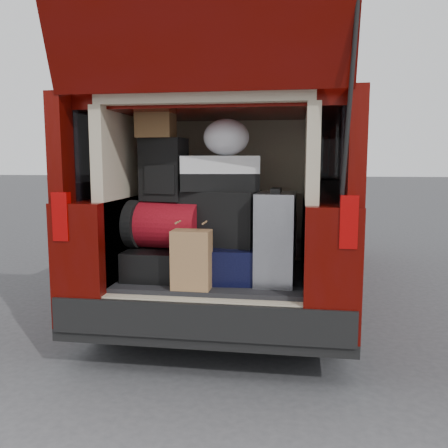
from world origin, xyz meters
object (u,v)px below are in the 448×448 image
(backpack, at_px, (164,170))
(red_duffel, at_px, (166,225))
(black_soft_case, at_px, (220,218))
(navy_hardshell, at_px, (224,261))
(silver_roller, at_px, (275,238))
(black_hardshell, at_px, (156,262))
(twotone_duffel, at_px, (220,173))
(kraft_bag, at_px, (192,260))

(backpack, bearing_deg, red_duffel, -51.77)
(black_soft_case, bearing_deg, navy_hardshell, -39.27)
(silver_roller, height_order, black_soft_case, black_soft_case)
(black_hardshell, height_order, silver_roller, silver_roller)
(black_soft_case, height_order, twotone_duffel, twotone_duffel)
(silver_roller, height_order, red_duffel, silver_roller)
(navy_hardshell, bearing_deg, backpack, 172.20)
(red_duffel, bearing_deg, black_hardshell, -156.61)
(red_duffel, bearing_deg, backpack, 124.88)
(silver_roller, bearing_deg, navy_hardshell, 170.63)
(black_hardshell, distance_m, backpack, 0.65)
(black_hardshell, xyz_separation_m, twotone_duffel, (0.45, 0.07, 0.62))
(red_duffel, bearing_deg, navy_hardshell, 8.63)
(red_duffel, relative_size, twotone_duffel, 0.96)
(black_hardshell, height_order, twotone_duffel, twotone_duffel)
(kraft_bag, height_order, black_soft_case, black_soft_case)
(navy_hardshell, height_order, silver_roller, silver_roller)
(navy_hardshell, height_order, twotone_duffel, twotone_duffel)
(silver_roller, relative_size, kraft_bag, 1.60)
(black_hardshell, bearing_deg, black_soft_case, 8.29)
(black_soft_case, distance_m, backpack, 0.52)
(silver_roller, xyz_separation_m, backpack, (-0.79, 0.09, 0.45))
(red_duffel, height_order, backpack, backpack)
(silver_roller, bearing_deg, backpack, 174.93)
(black_hardshell, height_order, backpack, backpack)
(kraft_bag, bearing_deg, backpack, 128.89)
(black_hardshell, bearing_deg, kraft_bag, -41.64)
(backpack, distance_m, twotone_duffel, 0.40)
(navy_hardshell, distance_m, red_duffel, 0.48)
(black_hardshell, height_order, navy_hardshell, navy_hardshell)
(kraft_bag, bearing_deg, twotone_duffel, 71.34)
(kraft_bag, relative_size, backpack, 0.87)
(silver_roller, xyz_separation_m, red_duffel, (-0.77, 0.06, 0.06))
(navy_hardshell, distance_m, silver_roller, 0.41)
(black_hardshell, bearing_deg, red_duffel, 16.24)
(navy_hardshell, relative_size, silver_roller, 0.88)
(kraft_bag, bearing_deg, black_hardshell, 138.28)
(black_hardshell, xyz_separation_m, navy_hardshell, (0.48, 0.03, 0.02))
(black_hardshell, relative_size, backpack, 1.15)
(black_soft_case, bearing_deg, kraft_bag, -100.33)
(twotone_duffel, bearing_deg, kraft_bag, -117.69)
(twotone_duffel, bearing_deg, black_hardshell, -179.35)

